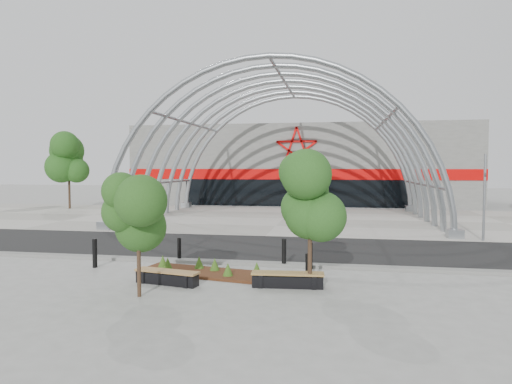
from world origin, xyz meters
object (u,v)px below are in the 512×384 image
at_px(bench_1, 288,280).
at_px(bench_0, 167,277).
at_px(signal_pole, 484,196).
at_px(bollard_2, 284,253).
at_px(street_tree_1, 310,198).
at_px(street_tree_0, 138,208).

bearing_deg(bench_1, bench_0, -175.36).
distance_m(signal_pole, bollard_2, 12.14).
relative_size(street_tree_1, bench_1, 1.71).
bearing_deg(bench_0, bench_1, 4.64).
bearing_deg(signal_pole, bench_1, -130.08).
xyz_separation_m(bench_1, bollard_2, (-0.46, 2.98, 0.30)).
distance_m(street_tree_0, bench_1, 5.13).
xyz_separation_m(bench_0, bench_1, (3.89, 0.32, 0.01)).
relative_size(signal_pole, bollard_2, 4.18).
relative_size(street_tree_0, street_tree_1, 0.92).
bearing_deg(signal_pole, street_tree_0, -136.62).
bearing_deg(street_tree_1, bollard_2, 111.03).
height_order(street_tree_0, bench_0, street_tree_0).
height_order(bench_1, bollard_2, bollard_2).
relative_size(street_tree_0, bollard_2, 3.42).
relative_size(street_tree_0, bench_1, 1.57).
height_order(street_tree_1, bench_0, street_tree_1).
bearing_deg(signal_pole, bollard_2, -141.00).
xyz_separation_m(street_tree_1, bollard_2, (-1.16, 3.01, -2.32)).
xyz_separation_m(street_tree_1, bench_1, (-0.70, 0.03, -2.61)).
xyz_separation_m(signal_pole, bollard_2, (-9.33, -7.55, -1.79)).
bearing_deg(bench_1, street_tree_0, -156.81).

